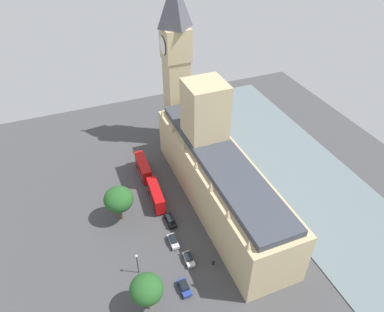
{
  "coord_description": "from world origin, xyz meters",
  "views": [
    {
      "loc": [
        29.63,
        59.93,
        67.99
      ],
      "look_at": [
        1.0,
        -11.2,
        8.41
      ],
      "focal_mm": 33.63,
      "sensor_mm": 36.0,
      "label": 1
    }
  ],
  "objects_px": {
    "street_lamp_slot_10": "(137,260)",
    "pedestrian_under_trees": "(213,262)",
    "car_silver_midblock": "(173,241)",
    "car_blue_trailing": "(184,287)",
    "plane_tree_kerbside": "(147,289)",
    "car_black_by_river_gate": "(170,220)",
    "car_white_near_tower": "(189,259)",
    "double_decker_bus_far_end": "(156,195)",
    "plane_tree_leading": "(119,199)",
    "parliament_building": "(217,172)",
    "double_decker_bus_opposite_hall": "(143,167)",
    "street_lamp_corner": "(117,200)",
    "clock_tower": "(176,64)"
  },
  "relations": [
    {
      "from": "car_silver_midblock",
      "to": "double_decker_bus_opposite_hall",
      "type": "bearing_deg",
      "value": -89.51
    },
    {
      "from": "double_decker_bus_far_end",
      "to": "car_black_by_river_gate",
      "type": "distance_m",
      "value": 8.4
    },
    {
      "from": "pedestrian_under_trees",
      "to": "street_lamp_slot_10",
      "type": "height_order",
      "value": "street_lamp_slot_10"
    },
    {
      "from": "double_decker_bus_far_end",
      "to": "street_lamp_corner",
      "type": "relative_size",
      "value": 1.82
    },
    {
      "from": "car_blue_trailing",
      "to": "car_silver_midblock",
      "type": "bearing_deg",
      "value": -99.39
    },
    {
      "from": "car_black_by_river_gate",
      "to": "street_lamp_slot_10",
      "type": "bearing_deg",
      "value": 45.58
    },
    {
      "from": "street_lamp_slot_10",
      "to": "pedestrian_under_trees",
      "type": "bearing_deg",
      "value": 165.43
    },
    {
      "from": "clock_tower",
      "to": "plane_tree_leading",
      "type": "height_order",
      "value": "clock_tower"
    },
    {
      "from": "double_decker_bus_far_end",
      "to": "plane_tree_kerbside",
      "type": "bearing_deg",
      "value": 73.31
    },
    {
      "from": "pedestrian_under_trees",
      "to": "plane_tree_kerbside",
      "type": "height_order",
      "value": "plane_tree_kerbside"
    },
    {
      "from": "car_white_near_tower",
      "to": "pedestrian_under_trees",
      "type": "height_order",
      "value": "car_white_near_tower"
    },
    {
      "from": "parliament_building",
      "to": "car_black_by_river_gate",
      "type": "distance_m",
      "value": 16.65
    },
    {
      "from": "double_decker_bus_far_end",
      "to": "car_white_near_tower",
      "type": "distance_m",
      "value": 20.46
    },
    {
      "from": "car_blue_trailing",
      "to": "plane_tree_kerbside",
      "type": "xyz_separation_m",
      "value": [
        7.97,
        1.11,
        5.74
      ]
    },
    {
      "from": "clock_tower",
      "to": "street_lamp_corner",
      "type": "distance_m",
      "value": 42.1
    },
    {
      "from": "double_decker_bus_opposite_hall",
      "to": "car_silver_midblock",
      "type": "xyz_separation_m",
      "value": [
        0.43,
        26.56,
        -1.75
      ]
    },
    {
      "from": "plane_tree_kerbside",
      "to": "car_blue_trailing",
      "type": "bearing_deg",
      "value": -172.06
    },
    {
      "from": "car_blue_trailing",
      "to": "plane_tree_leading",
      "type": "height_order",
      "value": "plane_tree_leading"
    },
    {
      "from": "car_black_by_river_gate",
      "to": "street_lamp_corner",
      "type": "bearing_deg",
      "value": -36.28
    },
    {
      "from": "car_silver_midblock",
      "to": "car_blue_trailing",
      "type": "xyz_separation_m",
      "value": [
        1.91,
        12.21,
        0.0
      ]
    },
    {
      "from": "car_silver_midblock",
      "to": "street_lamp_corner",
      "type": "height_order",
      "value": "street_lamp_corner"
    },
    {
      "from": "clock_tower",
      "to": "street_lamp_corner",
      "type": "xyz_separation_m",
      "value": [
        25.61,
        25.39,
        -21.72
      ]
    },
    {
      "from": "parliament_building",
      "to": "street_lamp_slot_10",
      "type": "xyz_separation_m",
      "value": [
        25.14,
        14.71,
        -4.78
      ]
    },
    {
      "from": "car_silver_midblock",
      "to": "clock_tower",
      "type": "bearing_deg",
      "value": -110.31
    },
    {
      "from": "plane_tree_kerbside",
      "to": "street_lamp_slot_10",
      "type": "xyz_separation_m",
      "value": [
        -0.25,
        -8.69,
        -2.36
      ]
    },
    {
      "from": "double_decker_bus_far_end",
      "to": "street_lamp_slot_10",
      "type": "distance_m",
      "value": 21.57
    },
    {
      "from": "parliament_building",
      "to": "double_decker_bus_opposite_hall",
      "type": "relative_size",
      "value": 5.27
    },
    {
      "from": "car_silver_midblock",
      "to": "street_lamp_slot_10",
      "type": "bearing_deg",
      "value": 27.14
    },
    {
      "from": "double_decker_bus_opposite_hall",
      "to": "car_blue_trailing",
      "type": "height_order",
      "value": "double_decker_bus_opposite_hall"
    },
    {
      "from": "car_white_near_tower",
      "to": "car_silver_midblock",
      "type": "bearing_deg",
      "value": -72.76
    },
    {
      "from": "double_decker_bus_far_end",
      "to": "car_white_near_tower",
      "type": "bearing_deg",
      "value": 96.89
    },
    {
      "from": "clock_tower",
      "to": "plane_tree_leading",
      "type": "relative_size",
      "value": 5.08
    },
    {
      "from": "plane_tree_leading",
      "to": "street_lamp_corner",
      "type": "bearing_deg",
      "value": -86.61
    },
    {
      "from": "clock_tower",
      "to": "car_black_by_river_gate",
      "type": "bearing_deg",
      "value": 66.83
    },
    {
      "from": "plane_tree_leading",
      "to": "street_lamp_corner",
      "type": "relative_size",
      "value": 1.69
    },
    {
      "from": "clock_tower",
      "to": "car_black_by_river_gate",
      "type": "distance_m",
      "value": 44.51
    },
    {
      "from": "car_silver_midblock",
      "to": "pedestrian_under_trees",
      "type": "height_order",
      "value": "car_silver_midblock"
    },
    {
      "from": "double_decker_bus_far_end",
      "to": "pedestrian_under_trees",
      "type": "bearing_deg",
      "value": 107.86
    },
    {
      "from": "car_blue_trailing",
      "to": "plane_tree_kerbside",
      "type": "height_order",
      "value": "plane_tree_kerbside"
    },
    {
      "from": "clock_tower",
      "to": "plane_tree_kerbside",
      "type": "xyz_separation_m",
      "value": [
        25.89,
        53.48,
        -19.21
      ]
    },
    {
      "from": "car_blue_trailing",
      "to": "plane_tree_kerbside",
      "type": "distance_m",
      "value": 9.89
    },
    {
      "from": "pedestrian_under_trees",
      "to": "street_lamp_slot_10",
      "type": "xyz_separation_m",
      "value": [
        15.89,
        -4.13,
        3.55
      ]
    },
    {
      "from": "street_lamp_corner",
      "to": "car_white_near_tower",
      "type": "bearing_deg",
      "value": 118.27
    },
    {
      "from": "car_silver_midblock",
      "to": "car_white_near_tower",
      "type": "distance_m",
      "value": 6.15
    },
    {
      "from": "parliament_building",
      "to": "car_black_by_river_gate",
      "type": "relative_size",
      "value": 11.66
    },
    {
      "from": "car_silver_midblock",
      "to": "car_blue_trailing",
      "type": "height_order",
      "value": "same"
    },
    {
      "from": "double_decker_bus_opposite_hall",
      "to": "car_silver_midblock",
      "type": "distance_m",
      "value": 26.62
    },
    {
      "from": "clock_tower",
      "to": "street_lamp_slot_10",
      "type": "distance_m",
      "value": 55.94
    },
    {
      "from": "double_decker_bus_far_end",
      "to": "plane_tree_leading",
      "type": "relative_size",
      "value": 1.08
    },
    {
      "from": "plane_tree_kerbside",
      "to": "car_black_by_river_gate",
      "type": "bearing_deg",
      "value": -120.16
    }
  ]
}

